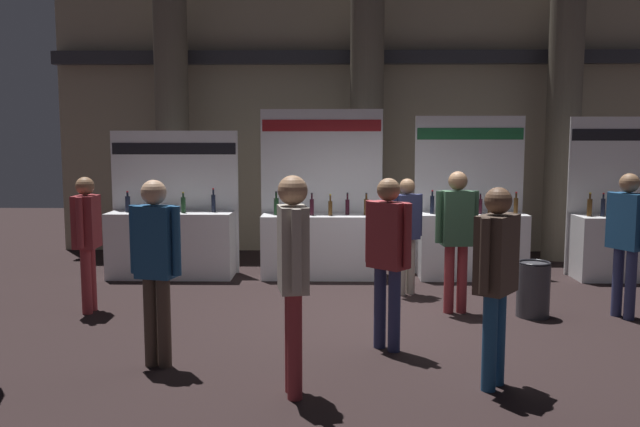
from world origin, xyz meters
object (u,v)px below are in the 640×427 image
exhibitor_booth_0 (172,239)px  visitor_4 (407,228)px  visitor_6 (388,248)px  visitor_8 (156,258)px  visitor_0 (627,232)px  exhibitor_booth_2 (471,238)px  exhibitor_booth_1 (321,237)px  visitor_3 (496,268)px  visitor_5 (293,266)px  visitor_1 (87,232)px  exhibitor_booth_3 (627,239)px  visitor_2 (457,229)px  trash_bin (533,289)px

exhibitor_booth_0 → visitor_4: 3.67m
visitor_6 → visitor_8: 2.26m
exhibitor_booth_0 → visitor_0: (5.96, -2.23, 0.45)m
exhibitor_booth_2 → visitor_8: size_ratio=1.41×
exhibitor_booth_1 → visitor_3: bearing=-70.9°
visitor_5 → visitor_8: visitor_5 is taller
visitor_0 → visitor_5: 4.52m
visitor_1 → visitor_6: bearing=68.0°
exhibitor_booth_0 → exhibitor_booth_3: (6.96, -0.02, 0.01)m
exhibitor_booth_1 → visitor_1: 3.56m
visitor_6 → visitor_5: bearing=-83.8°
visitor_6 → exhibitor_booth_3: bearing=83.4°
exhibitor_booth_2 → visitor_6: 3.86m
exhibitor_booth_2 → visitor_5: exhibitor_booth_2 is taller
visitor_2 → visitor_8: (-3.15, -1.97, -0.00)m
exhibitor_booth_0 → visitor_1: exhibitor_booth_0 is taller
visitor_6 → exhibitor_booth_0: bearing=173.3°
visitor_3 → visitor_8: 3.06m
exhibitor_booth_1 → visitor_8: exhibitor_booth_1 is taller
visitor_0 → visitor_6: bearing=87.6°
exhibitor_booth_1 → visitor_8: size_ratio=1.47×
trash_bin → visitor_2: (-0.90, 0.15, 0.70)m
exhibitor_booth_3 → visitor_6: size_ratio=1.41×
exhibitor_booth_1 → exhibitor_booth_0: bearing=-179.1°
visitor_1 → visitor_5: bearing=45.2°
visitor_2 → visitor_4: 1.07m
exhibitor_booth_2 → visitor_1: 5.56m
trash_bin → visitor_5: (-2.73, -2.49, 0.77)m
exhibitor_booth_3 → visitor_0: 2.46m
visitor_6 → visitor_1: bearing=-159.0°
exhibitor_booth_1 → visitor_3: (1.56, -4.51, 0.43)m
visitor_6 → exhibitor_booth_2: bearing=107.8°
visitor_0 → visitor_3: visitor_3 is taller
exhibitor_booth_3 → trash_bin: 3.01m
exhibitor_booth_3 → trash_bin: (-2.07, -2.17, -0.27)m
exhibitor_booth_0 → exhibitor_booth_3: 6.96m
visitor_3 → visitor_8: bearing=-62.4°
exhibitor_booth_1 → visitor_8: 4.32m
visitor_1 → visitor_6: size_ratio=0.96×
exhibitor_booth_2 → visitor_5: bearing=-117.5°
visitor_8 → trash_bin: bearing=-142.2°
exhibitor_booth_1 → visitor_6: (0.73, -3.50, 0.42)m
exhibitor_booth_0 → visitor_4: (3.49, -1.09, 0.33)m
visitor_0 → visitor_3: 3.06m
exhibitor_booth_0 → exhibitor_booth_2: exhibitor_booth_2 is taller
trash_bin → visitor_4: bearing=142.0°
visitor_2 → visitor_3: (-0.12, -2.43, 0.01)m
exhibitor_booth_2 → visitor_6: bearing=-114.2°
trash_bin → visitor_5: visitor_5 is taller
visitor_4 → visitor_8: visitor_8 is taller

